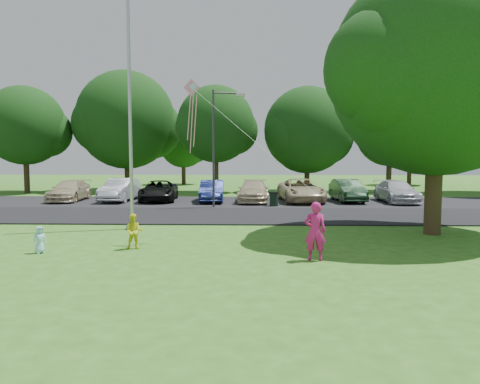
{
  "coord_description": "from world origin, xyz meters",
  "views": [
    {
      "loc": [
        1.33,
        -12.05,
        2.89
      ],
      "look_at": [
        0.9,
        4.0,
        1.6
      ],
      "focal_mm": 32.0,
      "sensor_mm": 36.0,
      "label": 1
    }
  ],
  "objects_px": {
    "flagpole": "(130,126)",
    "woman": "(315,231)",
    "street_lamp": "(218,138)",
    "kite": "(194,103)",
    "child_yellow": "(134,232)",
    "big_tree": "(436,73)",
    "child_blue": "(40,240)",
    "trash_can": "(274,199)"
  },
  "relations": [
    {
      "from": "flagpole",
      "to": "woman",
      "type": "bearing_deg",
      "value": -37.86
    },
    {
      "from": "street_lamp",
      "to": "kite",
      "type": "xyz_separation_m",
      "value": [
        -0.0,
        -10.05,
        0.68
      ]
    },
    {
      "from": "woman",
      "to": "kite",
      "type": "xyz_separation_m",
      "value": [
        -3.69,
        2.44,
        3.88
      ]
    },
    {
      "from": "child_yellow",
      "to": "big_tree",
      "type": "bearing_deg",
      "value": 5.6
    },
    {
      "from": "flagpole",
      "to": "big_tree",
      "type": "relative_size",
      "value": 0.99
    },
    {
      "from": "flagpole",
      "to": "kite",
      "type": "relative_size",
      "value": 2.46
    },
    {
      "from": "street_lamp",
      "to": "woman",
      "type": "distance_m",
      "value": 13.41
    },
    {
      "from": "woman",
      "to": "kite",
      "type": "bearing_deg",
      "value": -29.35
    },
    {
      "from": "woman",
      "to": "child_blue",
      "type": "relative_size",
      "value": 2.01
    },
    {
      "from": "child_blue",
      "to": "kite",
      "type": "xyz_separation_m",
      "value": [
        4.5,
        1.74,
        4.3
      ]
    },
    {
      "from": "street_lamp",
      "to": "big_tree",
      "type": "height_order",
      "value": "big_tree"
    },
    {
      "from": "trash_can",
      "to": "child_blue",
      "type": "relative_size",
      "value": 1.06
    },
    {
      "from": "kite",
      "to": "big_tree",
      "type": "bearing_deg",
      "value": 16.03
    },
    {
      "from": "big_tree",
      "to": "child_blue",
      "type": "relative_size",
      "value": 12.18
    },
    {
      "from": "child_yellow",
      "to": "child_blue",
      "type": "bearing_deg",
      "value": -176.87
    },
    {
      "from": "flagpole",
      "to": "street_lamp",
      "type": "distance_m",
      "value": 7.91
    },
    {
      "from": "flagpole",
      "to": "child_yellow",
      "type": "xyz_separation_m",
      "value": [
        1.14,
        -3.82,
        -3.6
      ]
    },
    {
      "from": "woman",
      "to": "street_lamp",
      "type": "bearing_deg",
      "value": -69.43
    },
    {
      "from": "trash_can",
      "to": "child_blue",
      "type": "height_order",
      "value": "trash_can"
    },
    {
      "from": "woman",
      "to": "child_blue",
      "type": "distance_m",
      "value": 8.24
    },
    {
      "from": "woman",
      "to": "kite",
      "type": "relative_size",
      "value": 0.41
    },
    {
      "from": "street_lamp",
      "to": "trash_can",
      "type": "xyz_separation_m",
      "value": [
        3.23,
        0.65,
        -3.59
      ]
    },
    {
      "from": "flagpole",
      "to": "woman",
      "type": "relative_size",
      "value": 6.0
    },
    {
      "from": "child_yellow",
      "to": "street_lamp",
      "type": "bearing_deg",
      "value": 70.95
    },
    {
      "from": "child_yellow",
      "to": "child_blue",
      "type": "relative_size",
      "value": 1.37
    },
    {
      "from": "big_tree",
      "to": "child_yellow",
      "type": "bearing_deg",
      "value": -164.47
    },
    {
      "from": "trash_can",
      "to": "woman",
      "type": "xyz_separation_m",
      "value": [
        0.46,
        -13.15,
        0.39
      ]
    },
    {
      "from": "trash_can",
      "to": "kite",
      "type": "height_order",
      "value": "kite"
    },
    {
      "from": "big_tree",
      "to": "street_lamp",
      "type": "bearing_deg",
      "value": 136.27
    },
    {
      "from": "woman",
      "to": "child_blue",
      "type": "height_order",
      "value": "woman"
    },
    {
      "from": "street_lamp",
      "to": "trash_can",
      "type": "height_order",
      "value": "street_lamp"
    },
    {
      "from": "street_lamp",
      "to": "child_yellow",
      "type": "bearing_deg",
      "value": -112.38
    },
    {
      "from": "child_blue",
      "to": "kite",
      "type": "distance_m",
      "value": 6.47
    },
    {
      "from": "big_tree",
      "to": "kite",
      "type": "height_order",
      "value": "big_tree"
    },
    {
      "from": "big_tree",
      "to": "child_yellow",
      "type": "height_order",
      "value": "big_tree"
    },
    {
      "from": "trash_can",
      "to": "woman",
      "type": "height_order",
      "value": "woman"
    },
    {
      "from": "big_tree",
      "to": "child_blue",
      "type": "height_order",
      "value": "big_tree"
    },
    {
      "from": "street_lamp",
      "to": "woman",
      "type": "xyz_separation_m",
      "value": [
        3.69,
        -12.49,
        -3.2
      ]
    },
    {
      "from": "trash_can",
      "to": "kite",
      "type": "distance_m",
      "value": 11.97
    },
    {
      "from": "flagpole",
      "to": "woman",
      "type": "distance_m",
      "value": 9.03
    },
    {
      "from": "flagpole",
      "to": "trash_can",
      "type": "xyz_separation_m",
      "value": [
        6.16,
        8.0,
        -3.72
      ]
    },
    {
      "from": "trash_can",
      "to": "big_tree",
      "type": "distance_m",
      "value": 11.81
    }
  ]
}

